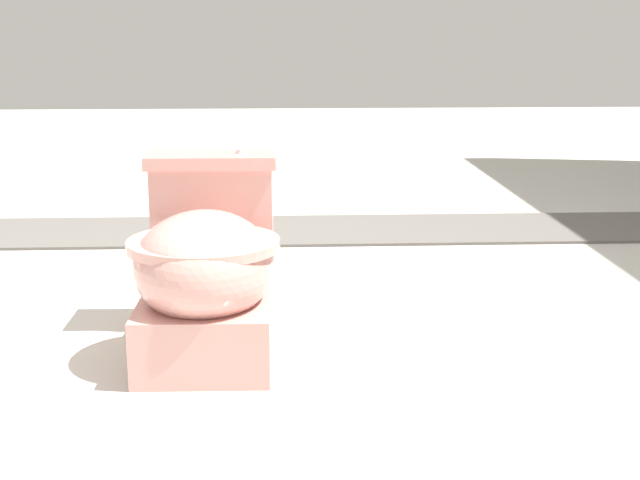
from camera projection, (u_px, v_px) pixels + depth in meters
name	position (u px, v px, depth m)	size (l,w,h in m)	color
ground_plane	(182.00, 316.00, 2.70)	(14.00, 14.00, 0.00)	beige
gravel_strip	(326.00, 230.00, 3.82)	(0.56, 8.00, 0.01)	#605B56
toilet	(208.00, 270.00, 2.38)	(0.64, 0.40, 0.52)	#E09E93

